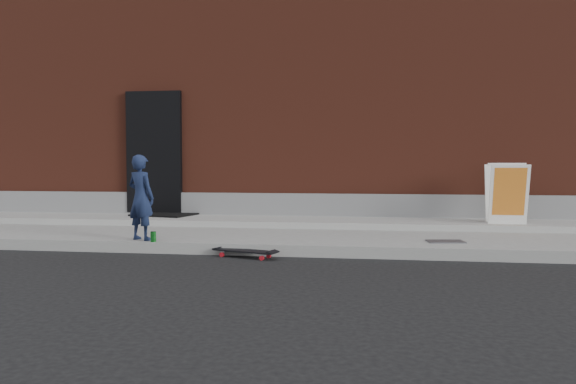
% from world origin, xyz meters
% --- Properties ---
extents(ground, '(80.00, 80.00, 0.00)m').
position_xyz_m(ground, '(0.00, 0.00, 0.00)').
color(ground, black).
rests_on(ground, ground).
extents(sidewalk, '(20.00, 3.00, 0.15)m').
position_xyz_m(sidewalk, '(0.00, 1.50, 0.07)').
color(sidewalk, slate).
rests_on(sidewalk, ground).
extents(apron, '(20.00, 1.20, 0.10)m').
position_xyz_m(apron, '(0.00, 2.40, 0.20)').
color(apron, '#989792').
rests_on(apron, sidewalk).
extents(building, '(20.00, 8.10, 5.00)m').
position_xyz_m(building, '(-0.00, 6.99, 2.50)').
color(building, '#5D2719').
rests_on(building, ground).
extents(child, '(0.50, 0.42, 1.16)m').
position_xyz_m(child, '(-1.69, 0.20, 0.73)').
color(child, '#16203F').
rests_on(child, sidewalk).
extents(skateboard, '(0.87, 0.47, 0.09)m').
position_xyz_m(skateboard, '(-0.17, -0.12, 0.08)').
color(skateboard, red).
rests_on(skateboard, ground).
extents(pizza_sign, '(0.59, 0.69, 0.95)m').
position_xyz_m(pizza_sign, '(3.50, 2.15, 0.72)').
color(pizza_sign, white).
rests_on(pizza_sign, apron).
extents(soda_can, '(0.07, 0.07, 0.14)m').
position_xyz_m(soda_can, '(-1.46, 0.05, 0.22)').
color(soda_can, '#198126').
rests_on(soda_can, sidewalk).
extents(doormat, '(1.18, 1.03, 0.03)m').
position_xyz_m(doormat, '(-2.30, 2.70, 0.26)').
color(doormat, black).
rests_on(doormat, apron).
extents(utility_plate, '(0.52, 0.37, 0.01)m').
position_xyz_m(utility_plate, '(2.39, 0.60, 0.16)').
color(utility_plate, '#58585D').
rests_on(utility_plate, sidewalk).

